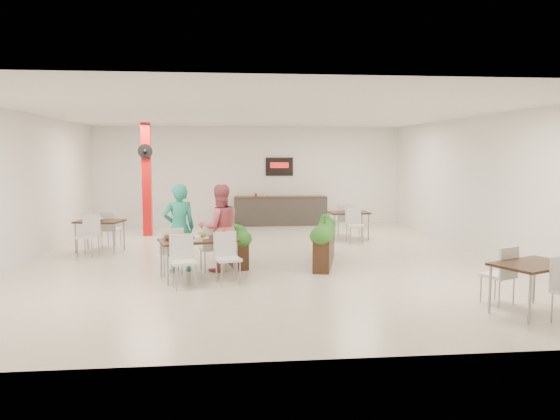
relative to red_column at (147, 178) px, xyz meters
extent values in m
plane|color=beige|center=(3.00, -3.79, -1.64)|extent=(12.00, 12.00, 0.00)
cube|color=white|center=(3.00, 2.21, -0.04)|extent=(10.00, 0.10, 3.20)
cube|color=white|center=(3.00, -9.79, -0.04)|extent=(10.00, 0.10, 3.20)
cube|color=white|center=(-2.00, -3.79, -0.04)|extent=(0.10, 12.00, 3.20)
cube|color=white|center=(8.00, -3.79, -0.04)|extent=(0.10, 12.00, 3.20)
cube|color=white|center=(3.00, -3.79, 1.56)|extent=(10.00, 12.00, 0.04)
cube|color=red|center=(0.00, 0.01, -0.04)|extent=(0.25, 0.25, 3.20)
cylinder|color=black|center=(0.00, -0.17, 0.76)|extent=(0.40, 0.06, 0.40)
sphere|color=black|center=(0.00, -0.21, 0.76)|extent=(0.12, 0.12, 0.12)
cube|color=#2D2A28|center=(4.00, 1.86, -1.19)|extent=(3.00, 0.60, 0.90)
cube|color=black|center=(4.00, 1.86, -0.72)|extent=(3.00, 0.62, 0.04)
cube|color=black|center=(4.00, 2.17, 0.26)|extent=(0.90, 0.04, 0.60)
cube|color=red|center=(4.00, 2.14, 0.31)|extent=(0.60, 0.02, 0.18)
imported|color=maroon|center=(3.20, 1.86, -0.61)|extent=(0.09, 0.09, 0.19)
imported|color=gold|center=(3.45, 1.86, -0.62)|extent=(0.13, 0.13, 0.17)
cube|color=black|center=(1.67, -5.56, -0.91)|extent=(1.57, 1.15, 0.04)
cylinder|color=gray|center=(1.15, -6.07, -1.29)|extent=(0.04, 0.04, 0.71)
cylinder|color=gray|center=(2.38, -5.72, -1.29)|extent=(0.04, 0.04, 0.71)
cylinder|color=gray|center=(0.96, -5.41, -1.29)|extent=(0.04, 0.04, 0.71)
cylinder|color=gray|center=(2.20, -5.06, -1.29)|extent=(0.04, 0.04, 0.71)
cube|color=white|center=(1.12, -5.10, -1.19)|extent=(0.52, 0.52, 0.05)
cube|color=white|center=(1.18, -5.28, -0.94)|extent=(0.41, 0.15, 0.45)
cylinder|color=gray|center=(1.24, -4.89, -1.43)|extent=(0.02, 0.02, 0.43)
cylinder|color=gray|center=(0.91, -4.98, -1.43)|extent=(0.02, 0.02, 0.43)
cylinder|color=gray|center=(1.33, -5.21, -1.43)|extent=(0.02, 0.02, 0.43)
cylinder|color=gray|center=(1.01, -5.31, -1.43)|extent=(0.02, 0.02, 0.43)
cube|color=white|center=(1.89, -4.88, -1.19)|extent=(0.52, 0.52, 0.05)
cube|color=white|center=(1.95, -5.06, -0.94)|extent=(0.41, 0.15, 0.45)
cylinder|color=gray|center=(2.01, -4.67, -1.43)|extent=(0.02, 0.02, 0.43)
cylinder|color=gray|center=(1.68, -4.76, -1.43)|extent=(0.02, 0.02, 0.43)
cylinder|color=gray|center=(2.10, -5.00, -1.43)|extent=(0.02, 0.02, 0.43)
cylinder|color=gray|center=(1.78, -5.09, -1.43)|extent=(0.02, 0.02, 0.43)
cube|color=white|center=(1.45, -6.25, -1.19)|extent=(0.52, 0.52, 0.05)
cube|color=white|center=(1.40, -6.07, -0.94)|extent=(0.41, 0.15, 0.45)
cylinder|color=gray|center=(1.33, -6.46, -1.43)|extent=(0.02, 0.02, 0.43)
cylinder|color=gray|center=(1.66, -6.37, -1.43)|extent=(0.02, 0.02, 0.43)
cylinder|color=gray|center=(1.24, -6.13, -1.43)|extent=(0.02, 0.02, 0.43)
cylinder|color=gray|center=(1.57, -6.04, -1.43)|extent=(0.02, 0.02, 0.43)
cube|color=white|center=(2.22, -6.03, -1.19)|extent=(0.52, 0.52, 0.05)
cube|color=white|center=(2.17, -5.85, -0.94)|extent=(0.41, 0.15, 0.45)
cylinder|color=gray|center=(2.10, -6.24, -1.43)|extent=(0.02, 0.02, 0.43)
cylinder|color=gray|center=(2.43, -6.15, -1.43)|extent=(0.02, 0.02, 0.43)
cylinder|color=gray|center=(2.01, -5.92, -1.43)|extent=(0.02, 0.02, 0.43)
cylinder|color=gray|center=(2.34, -5.82, -1.43)|extent=(0.02, 0.02, 0.43)
cube|color=white|center=(1.36, -5.76, -0.89)|extent=(0.37, 0.37, 0.01)
ellipsoid|color=#A14B28|center=(1.36, -5.76, -0.81)|extent=(0.22, 0.22, 0.13)
cube|color=white|center=(1.74, -5.42, -0.89)|extent=(0.32, 0.32, 0.01)
ellipsoid|color=#C67B22|center=(1.74, -5.42, -0.82)|extent=(0.18, 0.18, 0.11)
cube|color=white|center=(2.09, -5.57, -0.89)|extent=(0.32, 0.32, 0.01)
ellipsoid|color=#521B10|center=(2.09, -5.57, -0.83)|extent=(0.16, 0.16, 0.10)
cube|color=white|center=(1.67, -5.75, -0.89)|extent=(0.22, 0.22, 0.01)
ellipsoid|color=white|center=(1.67, -5.75, -0.84)|extent=(0.12, 0.12, 0.07)
cylinder|color=orange|center=(2.16, -5.27, -0.82)|extent=(0.07, 0.07, 0.15)
imported|color=brown|center=(1.12, -5.62, -0.84)|extent=(0.12, 0.12, 0.10)
imported|color=teal|center=(1.27, -4.91, -0.77)|extent=(0.73, 0.58, 1.75)
imported|color=#DB6170|center=(2.07, -4.91, -0.78)|extent=(0.99, 0.86, 1.73)
cube|color=black|center=(2.37, -4.18, -1.37)|extent=(0.56, 1.67, 0.55)
ellipsoid|color=#1C5B1A|center=(2.49, -4.85, -0.97)|extent=(0.40, 0.40, 0.32)
ellipsoid|color=#1C5B1A|center=(2.43, -4.51, -0.97)|extent=(0.40, 0.40, 0.32)
ellipsoid|color=#1C5B1A|center=(2.37, -4.18, -0.97)|extent=(0.40, 0.40, 0.32)
ellipsoid|color=#1C5B1A|center=(2.31, -3.85, -0.97)|extent=(0.40, 0.40, 0.32)
ellipsoid|color=#1C5B1A|center=(2.25, -3.52, -0.97)|extent=(0.40, 0.40, 0.32)
imported|color=#1C5B1A|center=(2.37, -4.18, -0.91)|extent=(0.32, 0.28, 0.36)
cube|color=black|center=(4.26, -4.52, -1.32)|extent=(0.81, 1.97, 0.65)
ellipsoid|color=#1C5B1A|center=(4.05, -5.32, -0.87)|extent=(0.40, 0.40, 0.32)
ellipsoid|color=#1C5B1A|center=(4.16, -4.92, -0.87)|extent=(0.40, 0.40, 0.32)
ellipsoid|color=#1C5B1A|center=(4.26, -4.52, -0.87)|extent=(0.40, 0.40, 0.32)
ellipsoid|color=#1C5B1A|center=(4.37, -4.12, -0.87)|extent=(0.40, 0.40, 0.32)
ellipsoid|color=#1C5B1A|center=(4.47, -3.72, -0.87)|extent=(0.40, 0.40, 0.32)
imported|color=#1C5B1A|center=(4.26, -4.52, -0.78)|extent=(0.24, 0.24, 0.42)
cube|color=black|center=(-0.79, -2.47, -0.91)|extent=(1.20, 0.94, 0.04)
cylinder|color=gray|center=(-1.31, -2.64, -1.29)|extent=(0.04, 0.04, 0.71)
cylinder|color=gray|center=(-0.40, -2.86, -1.29)|extent=(0.04, 0.04, 0.71)
cylinder|color=gray|center=(-1.18, -2.07, -1.29)|extent=(0.04, 0.04, 0.71)
cylinder|color=gray|center=(-0.26, -2.29, -1.29)|extent=(0.04, 0.04, 0.71)
cube|color=white|center=(-0.65, -1.88, -1.19)|extent=(0.51, 0.51, 0.05)
cube|color=white|center=(-0.69, -2.07, -0.94)|extent=(0.42, 0.14, 0.45)
cylinder|color=gray|center=(-0.44, -1.76, -1.43)|extent=(0.02, 0.02, 0.43)
cylinder|color=gray|center=(-0.77, -1.68, -1.43)|extent=(0.02, 0.02, 0.43)
cylinder|color=gray|center=(-0.52, -2.09, -1.43)|extent=(0.02, 0.02, 0.43)
cylinder|color=gray|center=(-0.85, -2.01, -1.43)|extent=(0.02, 0.02, 0.43)
cube|color=white|center=(-0.93, -3.05, -1.19)|extent=(0.51, 0.51, 0.05)
cube|color=white|center=(-0.89, -2.86, -0.94)|extent=(0.42, 0.14, 0.45)
cylinder|color=gray|center=(-1.14, -3.17, -1.43)|extent=(0.02, 0.02, 0.43)
cylinder|color=gray|center=(-0.81, -3.26, -1.43)|extent=(0.02, 0.02, 0.43)
cylinder|color=gray|center=(-1.06, -2.84, -1.43)|extent=(0.02, 0.02, 0.43)
cylinder|color=gray|center=(-0.73, -2.92, -1.43)|extent=(0.02, 0.02, 0.43)
imported|color=white|center=(-0.79, -2.47, -0.87)|extent=(0.22, 0.22, 0.05)
cube|color=black|center=(5.56, -1.21, -0.91)|extent=(1.10, 0.77, 0.04)
cylinder|color=gray|center=(5.10, -1.53, -1.29)|extent=(0.04, 0.04, 0.71)
cylinder|color=gray|center=(6.04, -1.48, -1.29)|extent=(0.04, 0.04, 0.71)
cylinder|color=gray|center=(5.07, -0.94, -1.29)|extent=(0.04, 0.04, 0.71)
cylinder|color=gray|center=(6.01, -0.89, -1.29)|extent=(0.04, 0.04, 0.71)
cube|color=white|center=(5.52, -0.61, -1.19)|extent=(0.44, 0.44, 0.05)
cube|color=white|center=(5.53, -0.80, -0.94)|extent=(0.42, 0.06, 0.45)
cylinder|color=gray|center=(5.69, -0.43, -1.43)|extent=(0.02, 0.02, 0.43)
cylinder|color=gray|center=(5.35, -0.45, -1.43)|extent=(0.02, 0.02, 0.43)
cylinder|color=gray|center=(5.70, -0.77, -1.43)|extent=(0.02, 0.02, 0.43)
cylinder|color=gray|center=(5.36, -0.79, -1.43)|extent=(0.02, 0.02, 0.43)
cube|color=white|center=(5.59, -1.81, -1.19)|extent=(0.44, 0.44, 0.05)
cube|color=white|center=(5.58, -1.62, -0.94)|extent=(0.42, 0.06, 0.45)
cylinder|color=gray|center=(5.43, -1.99, -1.43)|extent=(0.02, 0.02, 0.43)
cylinder|color=gray|center=(5.77, -1.97, -1.43)|extent=(0.02, 0.02, 0.43)
cylinder|color=gray|center=(5.41, -1.65, -1.43)|extent=(0.02, 0.02, 0.43)
cylinder|color=gray|center=(5.75, -1.63, -1.43)|extent=(0.02, 0.02, 0.43)
imported|color=white|center=(5.56, -1.21, -0.87)|extent=(0.22, 0.22, 0.05)
cube|color=black|center=(6.65, -8.32, -0.91)|extent=(1.37, 1.18, 0.04)
cylinder|color=gray|center=(6.31, -8.84, -1.29)|extent=(0.04, 0.04, 0.71)
cylinder|color=gray|center=(6.04, -8.24, -1.29)|extent=(0.04, 0.04, 0.71)
cylinder|color=gray|center=(6.99, -7.81, -1.29)|extent=(0.04, 0.04, 0.71)
cube|color=white|center=(6.40, -7.78, -1.19)|extent=(0.56, 0.56, 0.05)
cube|color=white|center=(6.48, -7.95, -0.94)|extent=(0.40, 0.21, 0.45)
cylinder|color=gray|center=(6.48, -7.55, -1.43)|extent=(0.02, 0.02, 0.43)
cylinder|color=gray|center=(6.18, -7.69, -1.43)|extent=(0.02, 0.02, 0.43)
cylinder|color=gray|center=(6.63, -7.86, -1.43)|extent=(0.02, 0.02, 0.43)
cylinder|color=gray|center=(6.32, -8.00, -1.43)|extent=(0.02, 0.02, 0.43)
cube|color=white|center=(6.82, -8.70, -0.94)|extent=(0.40, 0.21, 0.45)
cylinder|color=gray|center=(6.67, -8.79, -1.43)|extent=(0.02, 0.02, 0.43)
camera|label=1|loc=(2.15, -15.73, 0.71)|focal=35.00mm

